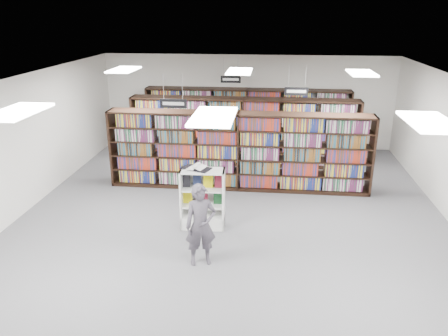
# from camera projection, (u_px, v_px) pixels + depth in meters

# --- Properties ---
(floor) EXTENTS (12.00, 12.00, 0.00)m
(floor) POSITION_uv_depth(u_px,v_px,m) (231.00, 220.00, 10.18)
(floor) COLOR #56565C
(floor) RESTS_ON ground
(ceiling) EXTENTS (10.00, 12.00, 0.10)m
(ceiling) POSITION_uv_depth(u_px,v_px,m) (232.00, 82.00, 9.09)
(ceiling) COLOR white
(ceiling) RESTS_ON wall_back
(wall_back) EXTENTS (10.00, 0.10, 3.20)m
(wall_back) POSITION_uv_depth(u_px,v_px,m) (247.00, 102.00, 15.24)
(wall_back) COLOR white
(wall_back) RESTS_ON ground
(wall_left) EXTENTS (0.10, 12.00, 3.20)m
(wall_left) POSITION_uv_depth(u_px,v_px,m) (18.00, 148.00, 10.14)
(wall_left) COLOR white
(wall_left) RESTS_ON ground
(bookshelf_row_near) EXTENTS (7.00, 0.60, 2.10)m
(bookshelf_row_near) POSITION_uv_depth(u_px,v_px,m) (239.00, 151.00, 11.69)
(bookshelf_row_near) COLOR black
(bookshelf_row_near) RESTS_ON floor
(bookshelf_row_mid) EXTENTS (7.00, 0.60, 2.10)m
(bookshelf_row_mid) POSITION_uv_depth(u_px,v_px,m) (243.00, 132.00, 13.56)
(bookshelf_row_mid) COLOR black
(bookshelf_row_mid) RESTS_ON floor
(bookshelf_row_far) EXTENTS (7.00, 0.60, 2.10)m
(bookshelf_row_far) POSITION_uv_depth(u_px,v_px,m) (247.00, 119.00, 15.15)
(bookshelf_row_far) COLOR black
(bookshelf_row_far) RESTS_ON floor
(aisle_sign_left) EXTENTS (0.65, 0.02, 0.80)m
(aisle_sign_left) POSITION_uv_depth(u_px,v_px,m) (173.00, 103.00, 10.41)
(aisle_sign_left) COLOR #B2B2B7
(aisle_sign_left) RESTS_ON ceiling
(aisle_sign_right) EXTENTS (0.65, 0.02, 0.80)m
(aisle_sign_right) POSITION_uv_depth(u_px,v_px,m) (296.00, 91.00, 11.97)
(aisle_sign_right) COLOR #B2B2B7
(aisle_sign_right) RESTS_ON ceiling
(aisle_sign_center) EXTENTS (0.65, 0.02, 0.80)m
(aisle_sign_center) POSITION_uv_depth(u_px,v_px,m) (231.00, 79.00, 14.04)
(aisle_sign_center) COLOR #B2B2B7
(aisle_sign_center) RESTS_ON ceiling
(troffer_front_left) EXTENTS (0.60, 1.20, 0.04)m
(troffer_front_left) POSITION_uv_depth(u_px,v_px,m) (17.00, 112.00, 6.61)
(troffer_front_left) COLOR white
(troffer_front_left) RESTS_ON ceiling
(troffer_front_center) EXTENTS (0.60, 1.20, 0.04)m
(troffer_front_center) POSITION_uv_depth(u_px,v_px,m) (213.00, 117.00, 6.30)
(troffer_front_center) COLOR white
(troffer_front_center) RESTS_ON ceiling
(troffer_front_right) EXTENTS (0.60, 1.20, 0.04)m
(troffer_front_right) POSITION_uv_depth(u_px,v_px,m) (430.00, 122.00, 5.99)
(troffer_front_right) COLOR white
(troffer_front_right) RESTS_ON ceiling
(troffer_back_left) EXTENTS (0.60, 1.20, 0.04)m
(troffer_back_left) POSITION_uv_depth(u_px,v_px,m) (124.00, 70.00, 11.28)
(troffer_back_left) COLOR white
(troffer_back_left) RESTS_ON ceiling
(troffer_back_center) EXTENTS (0.60, 1.20, 0.04)m
(troffer_back_center) POSITION_uv_depth(u_px,v_px,m) (239.00, 71.00, 10.97)
(troffer_back_center) COLOR white
(troffer_back_center) RESTS_ON ceiling
(troffer_back_right) EXTENTS (0.60, 1.20, 0.04)m
(troffer_back_right) POSITION_uv_depth(u_px,v_px,m) (362.00, 73.00, 10.67)
(troffer_back_right) COLOR white
(troffer_back_right) RESTS_ON ceiling
(endcap_display) EXTENTS (0.99, 0.53, 1.36)m
(endcap_display) POSITION_uv_depth(u_px,v_px,m) (203.00, 207.00, 9.76)
(endcap_display) COLOR silver
(endcap_display) RESTS_ON floor
(open_book) EXTENTS (0.71, 0.55, 0.13)m
(open_book) POSITION_uv_depth(u_px,v_px,m) (196.00, 167.00, 9.49)
(open_book) COLOR black
(open_book) RESTS_ON endcap_display
(shopper) EXTENTS (0.68, 0.55, 1.62)m
(shopper) POSITION_uv_depth(u_px,v_px,m) (201.00, 225.00, 8.18)
(shopper) COLOR #4C4650
(shopper) RESTS_ON floor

